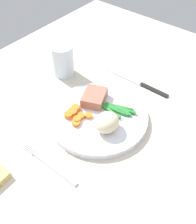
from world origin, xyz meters
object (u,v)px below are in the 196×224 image
at_px(meat_portion, 94,97).
at_px(water_glass, 63,62).
at_px(fork, 49,164).
at_px(knife, 139,83).
at_px(dinner_plate, 98,117).

distance_m(meat_portion, water_glass, 0.17).
bearing_deg(fork, knife, 0.05).
bearing_deg(water_glass, dinner_plate, -113.02).
relative_size(knife, water_glass, 2.16).
height_order(dinner_plate, knife, dinner_plate).
relative_size(meat_portion, knife, 0.34).
distance_m(dinner_plate, fork, 0.18).
bearing_deg(dinner_plate, knife, -0.87).
xyz_separation_m(dinner_plate, water_glass, (0.09, 0.20, 0.03)).
height_order(fork, water_glass, water_glass).
bearing_deg(water_glass, knife, -63.77).
relative_size(fork, knife, 0.81).
bearing_deg(water_glass, meat_portion, -107.65).
height_order(dinner_plate, water_glass, water_glass).
bearing_deg(water_glass, fork, -142.04).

